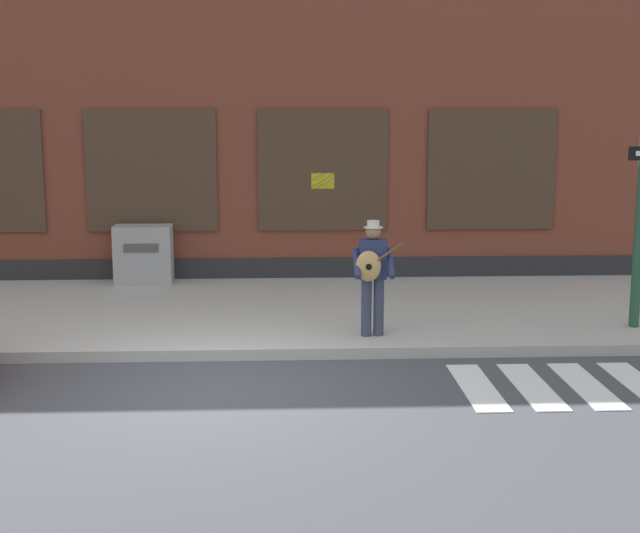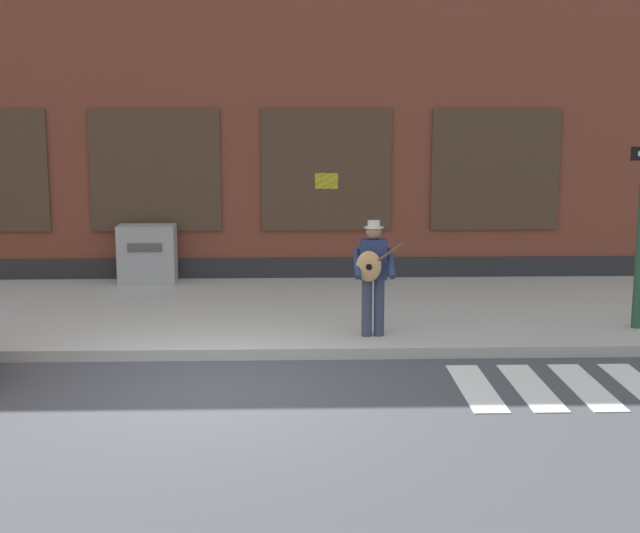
{
  "view_description": "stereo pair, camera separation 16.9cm",
  "coord_description": "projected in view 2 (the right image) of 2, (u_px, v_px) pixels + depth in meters",
  "views": [
    {
      "loc": [
        0.8,
        -10.39,
        3.39
      ],
      "look_at": [
        1.34,
        1.68,
        1.25
      ],
      "focal_mm": 50.0,
      "sensor_mm": 36.0,
      "label": 1
    },
    {
      "loc": [
        0.96,
        -10.39,
        3.39
      ],
      "look_at": [
        1.34,
        1.68,
        1.25
      ],
      "focal_mm": 50.0,
      "sensor_mm": 36.0,
      "label": 2
    }
  ],
  "objects": [
    {
      "name": "ground_plane",
      "position": [
        214.0,
        392.0,
        10.79
      ],
      "size": [
        160.0,
        160.0,
        0.0
      ],
      "primitive_type": "plane",
      "color": "#424449"
    },
    {
      "name": "sidewalk",
      "position": [
        234.0,
        312.0,
        14.71
      ],
      "size": [
        28.0,
        5.24,
        0.16
      ],
      "color": "#ADAAA3",
      "rests_on": "ground"
    },
    {
      "name": "building_backdrop",
      "position": [
        246.0,
        127.0,
        18.74
      ],
      "size": [
        28.0,
        4.06,
        6.04
      ],
      "color": "brown",
      "rests_on": "ground"
    },
    {
      "name": "busker",
      "position": [
        373.0,
        271.0,
        12.67
      ],
      "size": [
        0.7,
        0.52,
        1.67
      ],
      "color": "#33384C",
      "rests_on": "sidewalk"
    },
    {
      "name": "utility_box",
      "position": [
        147.0,
        254.0,
        16.68
      ],
      "size": [
        1.06,
        0.55,
        1.1
      ],
      "color": "#9E9E9E",
      "rests_on": "sidewalk"
    }
  ]
}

